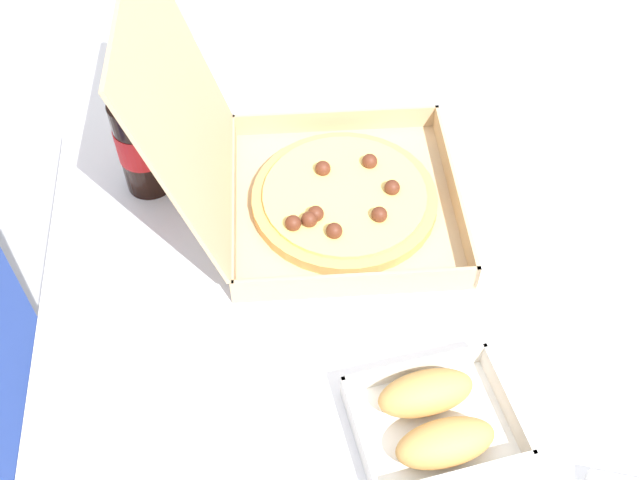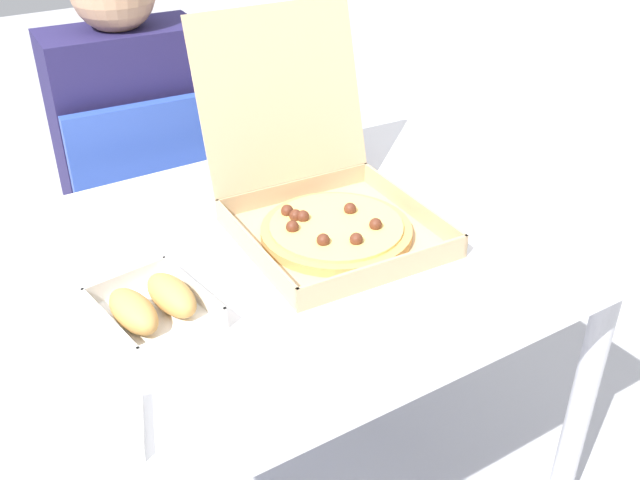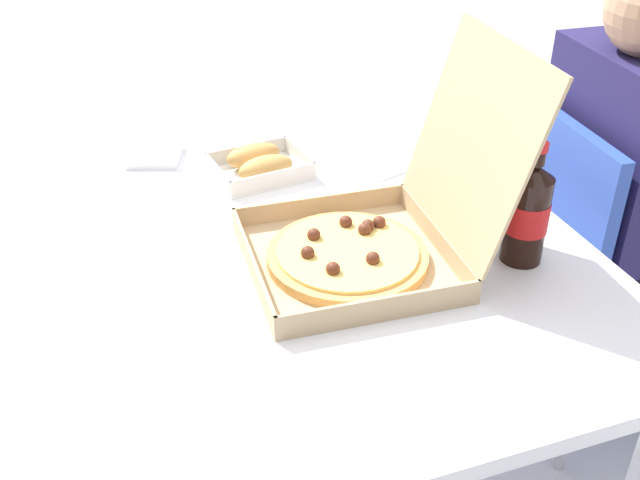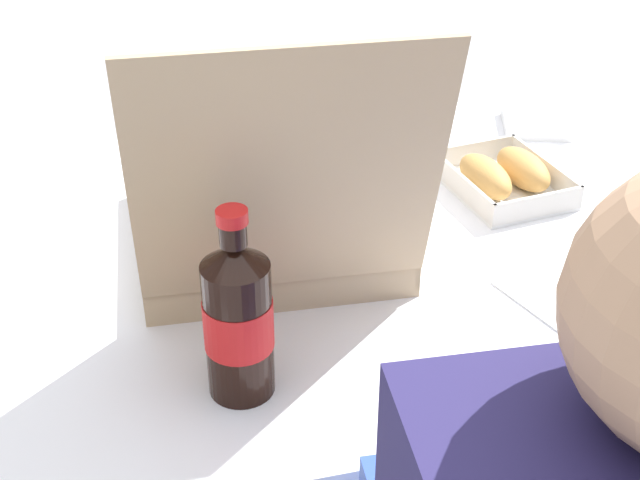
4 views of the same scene
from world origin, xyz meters
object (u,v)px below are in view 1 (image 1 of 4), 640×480
at_px(pizza_box_open, 317,184).
at_px(bread_side_box, 435,419).
at_px(cola_bottle, 140,139).
at_px(paper_menu, 212,459).

xyz_separation_m(pizza_box_open, bread_side_box, (-0.38, -0.09, -0.03)).
bearing_deg(cola_bottle, paper_menu, -170.20).
distance_m(bread_side_box, paper_menu, 0.27).
relative_size(cola_bottle, paper_menu, 1.07).
relative_size(bread_side_box, cola_bottle, 0.93).
height_order(pizza_box_open, paper_menu, pizza_box_open).
xyz_separation_m(pizza_box_open, paper_menu, (-0.38, 0.17, -0.05)).
xyz_separation_m(bread_side_box, cola_bottle, (0.46, 0.35, 0.07)).
height_order(pizza_box_open, bread_side_box, pizza_box_open).
relative_size(pizza_box_open, bread_side_box, 2.19).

